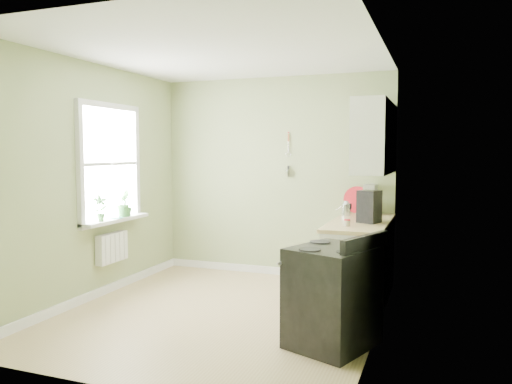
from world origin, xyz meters
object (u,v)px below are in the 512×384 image
(stand_mixer, at_px, (371,200))
(coffee_maker, at_px, (369,207))
(kettle, at_px, (346,208))
(stove, at_px, (333,296))

(stand_mixer, bearing_deg, coffee_maker, -84.26)
(kettle, bearing_deg, coffee_maker, -56.07)
(stove, bearing_deg, coffee_maker, 85.06)
(stove, distance_m, stand_mixer, 2.30)
(stand_mixer, relative_size, kettle, 2.27)
(stand_mixer, distance_m, coffee_maker, 0.85)
(stand_mixer, bearing_deg, kettle, -128.39)
(stand_mixer, height_order, kettle, stand_mixer)
(stove, distance_m, coffee_maker, 1.51)
(coffee_maker, bearing_deg, kettle, 123.93)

